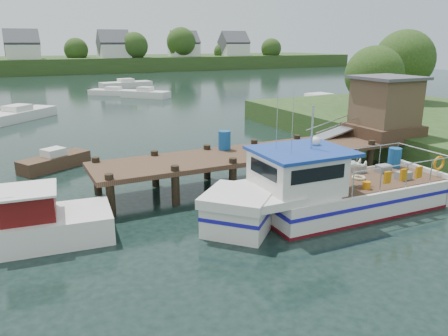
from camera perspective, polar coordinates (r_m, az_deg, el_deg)
name	(u,v)px	position (r m, az deg, el deg)	size (l,w,h in m)	color
ground_plane	(229,185)	(19.52, 0.70, -2.19)	(160.00, 160.00, 0.00)	black
far_shore	(50,62)	(99.33, -21.82, 12.78)	(140.00, 42.55, 9.22)	#2E491E
dock	(346,124)	(22.59, 15.70, 5.61)	(16.60, 3.00, 4.78)	#473021
lobster_boat	(324,192)	(16.34, 12.92, -3.09)	(10.21, 3.16, 4.86)	silver
work_boat	(2,229)	(15.21, -27.02, -7.15)	(7.19, 2.76, 3.76)	silver
moored_rowboat	(55,161)	(23.53, -21.26, 0.86)	(3.66, 2.78, 1.03)	#473021
moored_far	(126,84)	(63.12, -12.69, 10.65)	(7.20, 3.16, 1.19)	silver
moored_a	(18,114)	(39.39, -25.30, 6.35)	(6.26, 6.23, 1.21)	silver
moored_b	(145,94)	(50.76, -10.22, 9.53)	(5.09, 5.34, 1.22)	silver
moored_c	(319,101)	(44.40, 12.28, 8.49)	(8.17, 3.62, 1.25)	silver
moored_d	(114,92)	(54.28, -14.22, 9.62)	(5.69, 5.11, 0.97)	silver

